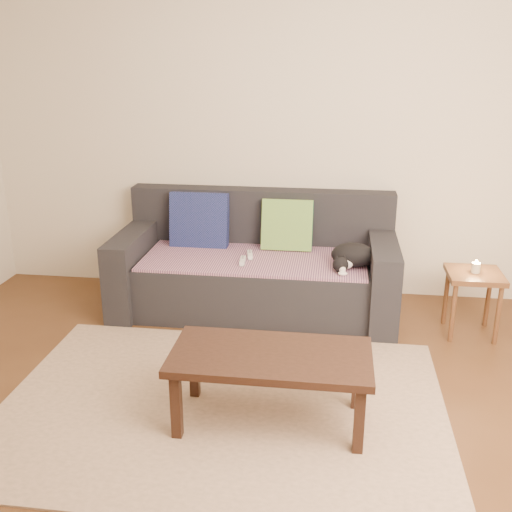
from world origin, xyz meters
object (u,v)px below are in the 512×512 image
Objects in this scene: cat at (353,256)px; wii_remote_a at (250,255)px; wii_remote_b at (243,261)px; coffee_table at (271,362)px; side_table at (474,283)px; sofa at (256,270)px.

wii_remote_a is (-0.76, 0.12, -0.07)m from cat.
cat is at bearing -91.81° from wii_remote_b.
coffee_table is (0.36, -1.31, -0.09)m from wii_remote_b.
side_table is (0.84, -0.06, -0.14)m from cat.
side_table is at bearing -27.96° from cat.
sofa is at bearing -21.14° from wii_remote_b.
wii_remote_b reaches higher than side_table.
cat is (0.72, -0.20, 0.21)m from sofa.
wii_remote_b is 0.14× the size of coffee_table.
cat is 0.39× the size of coffee_table.
wii_remote_a and wii_remote_b have the same top height.
side_table is (1.56, -0.26, 0.07)m from sofa.
sofa is at bearing 170.62° from side_table.
wii_remote_a is at bearing 147.35° from cat.
coffee_table is (-0.44, -1.34, -0.15)m from cat.
side_table is 1.80m from coffee_table.
coffee_table is at bearing -168.28° from wii_remote_b.
cat is at bearing 71.88° from coffee_table.
sofa is 5.14× the size of cat.
wii_remote_a is (-0.04, -0.08, 0.15)m from sofa.
cat reaches higher than coffee_table.
wii_remote_a is at bearing -16.15° from wii_remote_b.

